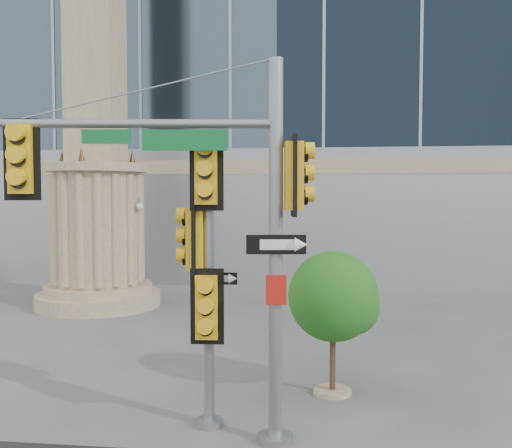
# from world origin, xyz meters

# --- Properties ---
(ground) EXTENTS (120.00, 120.00, 0.00)m
(ground) POSITION_xyz_m (0.00, 0.00, 0.00)
(ground) COLOR #545456
(ground) RESTS_ON ground
(monument) EXTENTS (4.40, 4.40, 16.60)m
(monument) POSITION_xyz_m (-6.00, 9.00, 5.52)
(monument) COLOR gray
(monument) RESTS_ON ground
(main_signal_pole) EXTENTS (4.77, 1.03, 6.16)m
(main_signal_pole) POSITION_xyz_m (0.16, -1.65, 3.82)
(main_signal_pole) COLOR slate
(main_signal_pole) RESTS_ON ground
(secondary_signal_pole) EXTENTS (0.89, 0.66, 5.10)m
(secondary_signal_pole) POSITION_xyz_m (0.03, -1.12, 3.00)
(secondary_signal_pole) COLOR slate
(secondary_signal_pole) RESTS_ON ground
(street_tree) EXTENTS (1.85, 1.81, 2.88)m
(street_tree) POSITION_xyz_m (2.25, 0.90, 1.90)
(street_tree) COLOR gray
(street_tree) RESTS_ON ground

